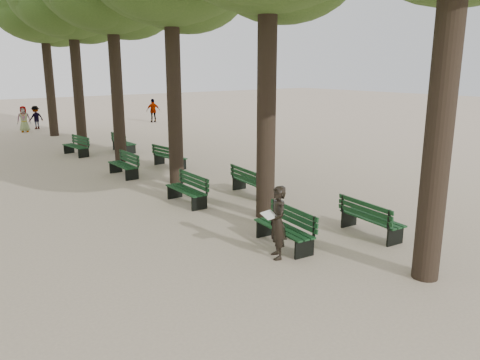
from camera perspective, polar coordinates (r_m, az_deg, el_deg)
ground at (r=10.41m, az=7.55°, el=-10.06°), size 120.00×120.00×0.00m
tree_central_5 at (r=31.01m, az=-22.98°, el=19.14°), size 6.00×6.00×9.95m
bench_left_0 at (r=11.20m, az=5.35°, el=-6.74°), size 0.77×1.85×0.92m
bench_left_1 at (r=14.60m, az=-6.54°, el=-1.87°), size 0.64×1.82×0.92m
bench_left_2 at (r=18.70m, az=-14.02°, el=1.27°), size 0.60×1.81×0.92m
bench_left_3 at (r=23.76m, az=-19.37°, el=3.49°), size 0.77×1.85×0.92m
bench_right_0 at (r=12.32m, az=15.68°, el=-5.29°), size 0.77×1.85×0.92m
bench_right_1 at (r=15.55m, az=1.37°, el=-0.82°), size 0.79×1.86×0.92m
bench_right_2 at (r=20.03m, az=-8.55°, el=2.34°), size 0.75×1.85×0.92m
bench_right_3 at (r=24.17m, az=-13.96°, el=4.03°), size 0.58×1.80×0.92m
man_with_map at (r=10.37m, az=4.60°, el=-5.17°), size 0.72×0.74×1.65m
pedestrian_c at (r=36.45m, az=-10.52°, el=8.32°), size 1.09×0.60×1.76m
pedestrian_b at (r=34.80m, az=-23.62°, el=7.00°), size 1.06×0.56×1.56m
pedestrian_d at (r=33.50m, az=-24.86°, el=6.75°), size 0.88×0.55×1.68m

